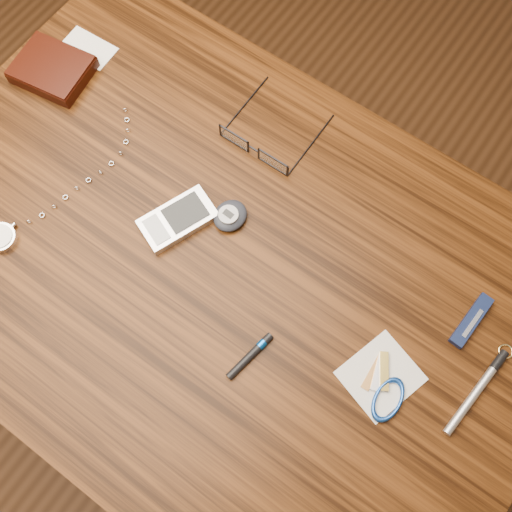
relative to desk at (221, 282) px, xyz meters
The scene contains 12 objects.
ground 0.65m from the desk, ahead, with size 3.80×3.80×0.00m, color #472814.
desk is the anchor object (origin of this frame).
wallet_and_card 0.44m from the desk, 165.23° to the left, with size 0.13×0.16×0.03m.
eyeglasses 0.22m from the desk, 107.74° to the left, with size 0.13×0.14×0.03m.
gold_ring 0.44m from the desk, 17.09° to the left, with size 0.02×0.02×0.00m, color #DEBF73.
pocket_watch 0.33m from the desk, 152.07° to the right, with size 0.08×0.30×0.01m.
pda_phone 0.14m from the desk, 168.54° to the left, with size 0.10×0.12×0.02m.
pedometer 0.13m from the desk, 110.08° to the left, with size 0.05×0.06×0.02m.
notepad_keys 0.31m from the desk, ahead, with size 0.11×0.12×0.01m.
pocket_knife 0.39m from the desk, 21.24° to the left, with size 0.02×0.09×0.01m.
silver_pen 0.42m from the desk, ahead, with size 0.03×0.14×0.01m.
black_blue_pen 0.18m from the desk, 34.39° to the right, with size 0.02×0.08×0.01m.
Camera 1 is at (0.21, -0.19, 1.54)m, focal length 40.00 mm.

